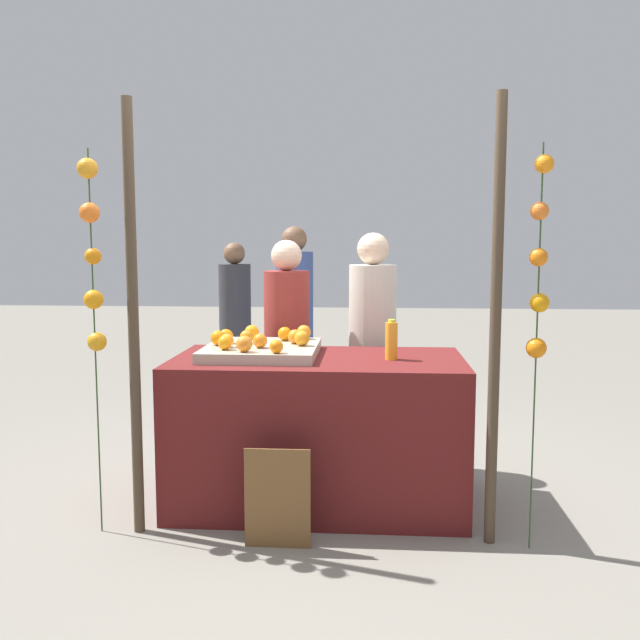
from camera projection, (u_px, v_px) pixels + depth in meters
The scene contains 26 objects.
ground_plane at pixel (318, 502), 4.07m from camera, with size 24.00×24.00×0.00m, color gray.
stall_counter at pixel (318, 430), 4.02m from camera, with size 1.67×0.88×0.86m, color #5B1919.
orange_tray at pixel (262, 350), 4.04m from camera, with size 0.65×0.69×0.06m, color #B2AD99.
orange_0 at pixel (276, 346), 3.74m from camera, with size 0.08×0.08×0.08m, color orange.
orange_1 at pixel (302, 338), 4.01m from camera, with size 0.09×0.09×0.09m, color orange.
orange_2 at pixel (218, 338), 4.03m from camera, with size 0.09×0.09×0.09m, color orange.
orange_3 at pixel (246, 337), 4.10m from camera, with size 0.08×0.08×0.08m, color orange.
orange_4 at pixel (244, 344), 3.79m from camera, with size 0.09×0.09×0.09m, color orange.
orange_5 at pixel (304, 332), 4.29m from camera, with size 0.09×0.09×0.09m, color orange.
orange_6 at pixel (226, 336), 4.11m from camera, with size 0.09×0.09×0.09m, color orange.
orange_7 at pixel (285, 334), 4.22m from camera, with size 0.08×0.08×0.08m, color orange.
orange_8 at pixel (225, 343), 3.86m from camera, with size 0.08×0.08×0.08m, color orange.
orange_9 at pixel (227, 341), 3.95m from camera, with size 0.08×0.08×0.08m, color orange.
orange_10 at pixel (260, 341), 3.93m from camera, with size 0.08×0.08×0.08m, color orange.
orange_11 at pixel (295, 337), 4.10m from camera, with size 0.08×0.08×0.08m, color orange.
orange_12 at pixel (252, 332), 4.28m from camera, with size 0.09×0.09×0.09m, color orange.
juice_bottle at pixel (391, 341), 3.89m from camera, with size 0.07×0.07×0.23m.
chalkboard_sign at pixel (278, 499), 3.45m from camera, with size 0.33×0.03×0.52m.
vendor_left at pixel (287, 361), 4.70m from camera, with size 0.31×0.31×1.54m.
vendor_right at pixel (372, 359), 4.67m from camera, with size 0.32×0.32×1.58m.
crowd_person_0 at pixel (235, 328), 6.61m from camera, with size 0.30×0.30×1.52m.
crowd_person_1 at pixel (295, 326), 6.16m from camera, with size 0.33×0.33×1.66m.
canopy_post_left at pixel (133, 321), 3.53m from camera, with size 0.06×0.06×2.24m, color #473828.
canopy_post_right at pixel (495, 324), 3.40m from camera, with size 0.06×0.06×2.24m, color #473828.
garland_strand_left at pixel (92, 255), 3.49m from camera, with size 0.11×0.11×1.99m.
garland_strand_right at pixel (539, 267), 3.30m from camera, with size 0.11×0.11×1.99m.
Camera 1 is at (0.30, -3.91, 1.53)m, focal length 38.80 mm.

